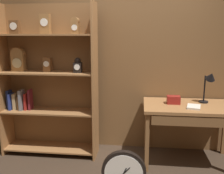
% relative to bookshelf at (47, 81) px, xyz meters
% --- Properties ---
extents(back_wood_panel, '(4.80, 0.05, 2.60)m').
position_rel_bookshelf_xyz_m(back_wood_panel, '(1.10, 0.34, 0.23)').
color(back_wood_panel, brown).
rests_on(back_wood_panel, ground).
extents(bookshelf, '(1.37, 0.39, 2.16)m').
position_rel_bookshelf_xyz_m(bookshelf, '(0.00, 0.00, 0.00)').
color(bookshelf, '#9E6B3D').
rests_on(bookshelf, ground).
extents(workbench, '(1.23, 0.73, 0.81)m').
position_rel_bookshelf_xyz_m(workbench, '(2.00, -0.12, -0.35)').
color(workbench, '#9E6B3D').
rests_on(workbench, ground).
extents(desk_lamp, '(0.20, 0.20, 0.45)m').
position_rel_bookshelf_xyz_m(desk_lamp, '(2.24, 0.02, 0.05)').
color(desk_lamp, black).
rests_on(desk_lamp, workbench).
extents(toolbox_small, '(0.17, 0.12, 0.11)m').
position_rel_bookshelf_xyz_m(toolbox_small, '(1.78, -0.05, -0.21)').
color(toolbox_small, maroon).
rests_on(toolbox_small, workbench).
extents(open_repair_manual, '(0.21, 0.25, 0.02)m').
position_rel_bookshelf_xyz_m(open_repair_manual, '(2.01, -0.22, -0.25)').
color(open_repair_manual, silver).
rests_on(open_repair_manual, workbench).
extents(round_clock_large, '(0.48, 0.11, 0.52)m').
position_rel_bookshelf_xyz_m(round_clock_large, '(1.18, -0.94, -0.81)').
color(round_clock_large, black).
rests_on(round_clock_large, ground).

